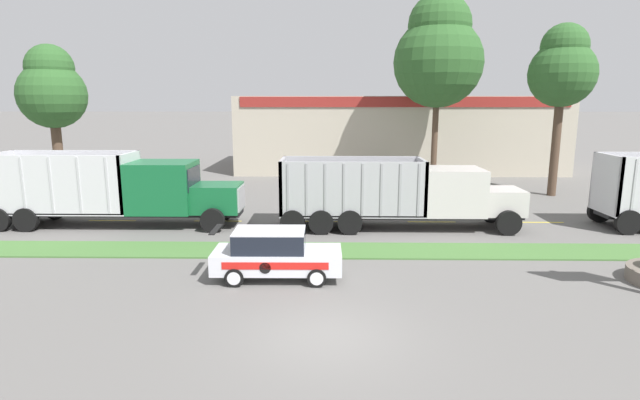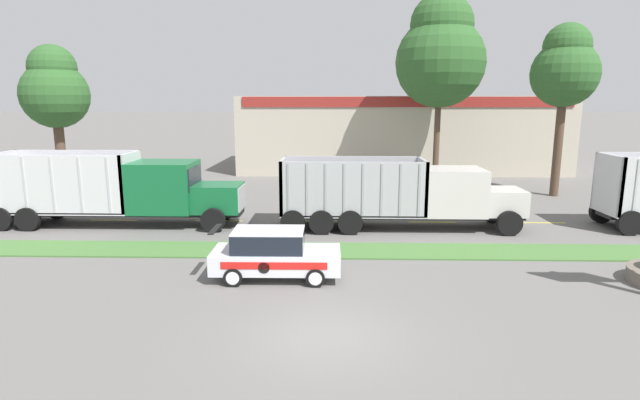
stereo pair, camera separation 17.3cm
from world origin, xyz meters
The scene contains 15 objects.
ground_plane centered at (0.00, 0.00, 0.00)m, with size 600.00×600.00×0.00m, color slate.
grass_verge centered at (0.00, 7.42, 0.03)m, with size 120.00×2.18×0.06m, color #477538.
centre_line_1 centered at (-16.38, 12.51, 0.00)m, with size 2.40×0.14×0.01m, color yellow.
centre_line_2 centered at (-10.98, 12.51, 0.00)m, with size 2.40×0.14×0.01m, color yellow.
centre_line_3 centered at (-5.58, 12.51, 0.00)m, with size 2.40×0.14×0.01m, color yellow.
centre_line_4 centered at (-0.18, 12.51, 0.00)m, with size 2.40×0.14×0.01m, color yellow.
centre_line_5 centered at (5.22, 12.51, 0.00)m, with size 2.40×0.14×0.01m, color yellow.
centre_line_6 centered at (10.62, 12.51, 0.00)m, with size 2.40×0.14×0.01m, color yellow.
dump_truck_mid centered at (-9.08, 11.55, 1.67)m, with size 11.78×2.82×3.56m.
dump_truck_trail centered at (4.33, 11.26, 1.54)m, with size 11.39×2.76×3.32m.
rally_car centered at (-1.79, 4.26, 0.86)m, with size 4.35×1.93×1.73m.
store_building_backdrop centered at (5.95, 33.85, 3.19)m, with size 27.23×12.10×6.38m.
tree_behind_left centered at (-17.42, 19.81, 6.69)m, with size 4.16×4.16×9.47m.
tree_behind_centre centered at (14.41, 19.93, 7.94)m, with size 4.05×4.05×10.66m.
tree_behind_right centered at (7.57, 23.85, 9.21)m, with size 6.17×6.17×13.23m.
Camera 2 is at (0.20, -11.98, 5.94)m, focal length 28.00 mm.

